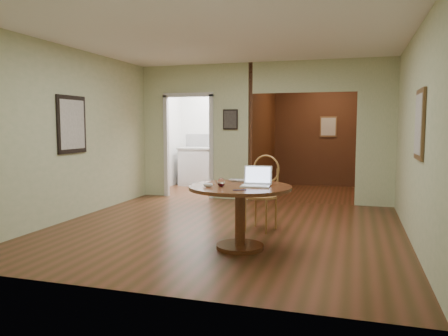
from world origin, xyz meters
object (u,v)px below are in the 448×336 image
(chair, at_px, (263,188))
(open_laptop, at_px, (257,181))
(closed_laptop, at_px, (242,181))
(dining_table, at_px, (240,202))

(chair, xyz_separation_m, open_laptop, (0.13, -1.02, 0.24))
(chair, relative_size, closed_laptop, 2.98)
(dining_table, relative_size, open_laptop, 3.43)
(open_laptop, xyz_separation_m, closed_laptop, (-0.25, 0.29, -0.05))
(chair, relative_size, open_laptop, 2.97)
(chair, distance_m, open_laptop, 1.05)
(chair, distance_m, closed_laptop, 0.76)
(dining_table, relative_size, chair, 1.15)
(dining_table, bearing_deg, chair, 86.67)
(open_laptop, bearing_deg, closed_laptop, 124.46)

